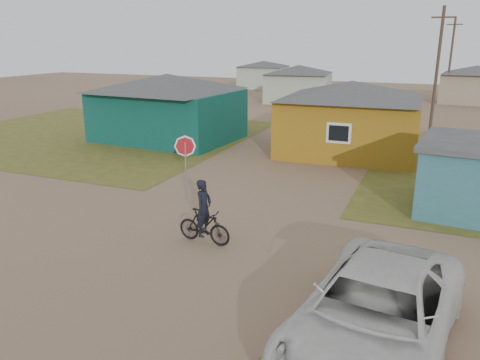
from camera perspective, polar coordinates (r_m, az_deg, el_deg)
name	(u,v)px	position (r m, az deg, el deg)	size (l,w,h in m)	color
ground	(182,245)	(14.40, -7.13, -7.86)	(120.00, 120.00, 0.00)	#85664D
grass_nw	(93,134)	(32.43, -17.49, 5.39)	(20.00, 18.00, 0.00)	brown
house_teal	(168,106)	(29.32, -8.81, 8.89)	(8.93, 7.08, 4.00)	#0B3D35
house_yellow	(350,117)	(25.95, 13.29, 7.52)	(7.72, 6.76, 3.90)	#966817
house_pale_west	(298,83)	(47.22, 7.14, 11.63)	(7.04, 6.15, 3.60)	#A1B097
house_beige_east	(475,84)	(51.59, 26.74, 10.44)	(6.95, 6.05, 3.60)	gray
house_pale_north	(263,74)	(61.06, 2.86, 12.77)	(6.28, 5.81, 3.40)	#A1B097
utility_pole_near	(437,69)	(33.36, 22.89, 12.34)	(1.40, 0.20, 8.00)	#453529
utility_pole_far	(450,60)	(49.35, 24.27, 13.21)	(1.40, 0.20, 8.00)	#453529
stop_sign	(185,153)	(17.87, -6.68, 3.31)	(0.82, 0.10, 2.52)	gray
cyclist	(204,220)	(14.21, -4.41, -4.92)	(1.81, 0.67, 2.00)	black
vehicle	(376,314)	(9.84, 16.23, -15.39)	(2.78, 6.04, 1.68)	silver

